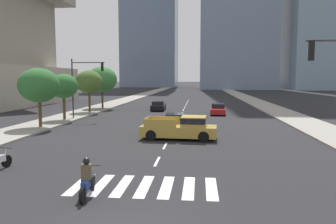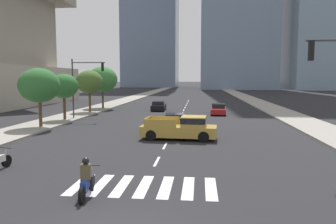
{
  "view_description": "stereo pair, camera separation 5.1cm",
  "coord_description": "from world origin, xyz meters",
  "px_view_note": "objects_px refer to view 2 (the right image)",
  "views": [
    {
      "loc": [
        2.19,
        -8.35,
        4.36
      ],
      "look_at": [
        0.0,
        14.39,
        2.0
      ],
      "focal_mm": 35.02,
      "sensor_mm": 36.0,
      "label": 1
    },
    {
      "loc": [
        2.24,
        -8.34,
        4.36
      ],
      "look_at": [
        0.0,
        14.39,
        2.0
      ],
      "focal_mm": 35.02,
      "sensor_mm": 36.0,
      "label": 2
    }
  ],
  "objects_px": {
    "street_tree_third": "(89,82)",
    "sedan_green_0": "(175,121)",
    "pickup_truck": "(182,128)",
    "street_tree_nearest": "(39,85)",
    "street_tree_fourth": "(102,79)",
    "sedan_red_1": "(218,109)",
    "street_tree_second": "(64,86)",
    "motorcycle_third": "(87,181)",
    "sedan_black_2": "(159,106)",
    "traffic_signal_far": "(84,78)"
  },
  "relations": [
    {
      "from": "pickup_truck",
      "to": "street_tree_second",
      "type": "relative_size",
      "value": 1.18
    },
    {
      "from": "pickup_truck",
      "to": "street_tree_second",
      "type": "bearing_deg",
      "value": 147.81
    },
    {
      "from": "sedan_green_0",
      "to": "street_tree_second",
      "type": "height_order",
      "value": "street_tree_second"
    },
    {
      "from": "sedan_red_1",
      "to": "traffic_signal_far",
      "type": "bearing_deg",
      "value": -62.14
    },
    {
      "from": "street_tree_nearest",
      "to": "street_tree_third",
      "type": "xyz_separation_m",
      "value": [
        0.0,
        12.89,
        0.16
      ]
    },
    {
      "from": "motorcycle_third",
      "to": "sedan_black_2",
      "type": "distance_m",
      "value": 32.63
    },
    {
      "from": "street_tree_nearest",
      "to": "street_tree_third",
      "type": "bearing_deg",
      "value": 90.0
    },
    {
      "from": "street_tree_second",
      "to": "street_tree_third",
      "type": "bearing_deg",
      "value": 90.0
    },
    {
      "from": "motorcycle_third",
      "to": "sedan_red_1",
      "type": "relative_size",
      "value": 0.46
    },
    {
      "from": "street_tree_third",
      "to": "pickup_truck",
      "type": "bearing_deg",
      "value": -53.18
    },
    {
      "from": "street_tree_fourth",
      "to": "motorcycle_third",
      "type": "bearing_deg",
      "value": -74.14
    },
    {
      "from": "sedan_black_2",
      "to": "traffic_signal_far",
      "type": "distance_m",
      "value": 12.93
    },
    {
      "from": "motorcycle_third",
      "to": "sedan_green_0",
      "type": "relative_size",
      "value": 0.46
    },
    {
      "from": "pickup_truck",
      "to": "sedan_green_0",
      "type": "relative_size",
      "value": 1.19
    },
    {
      "from": "sedan_green_0",
      "to": "motorcycle_third",
      "type": "bearing_deg",
      "value": -10.28
    },
    {
      "from": "motorcycle_third",
      "to": "traffic_signal_far",
      "type": "distance_m",
      "value": 23.85
    },
    {
      "from": "traffic_signal_far",
      "to": "street_tree_nearest",
      "type": "xyz_separation_m",
      "value": [
        -1.63,
        -6.48,
        -0.62
      ]
    },
    {
      "from": "pickup_truck",
      "to": "street_tree_fourth",
      "type": "relative_size",
      "value": 0.94
    },
    {
      "from": "sedan_green_0",
      "to": "sedan_red_1",
      "type": "bearing_deg",
      "value": 154.1
    },
    {
      "from": "street_tree_second",
      "to": "sedan_green_0",
      "type": "bearing_deg",
      "value": -15.61
    },
    {
      "from": "sedan_green_0",
      "to": "street_tree_fourth",
      "type": "bearing_deg",
      "value": -148.97
    },
    {
      "from": "sedan_green_0",
      "to": "street_tree_third",
      "type": "distance_m",
      "value": 16.36
    },
    {
      "from": "motorcycle_third",
      "to": "street_tree_second",
      "type": "xyz_separation_m",
      "value": [
        -9.68,
        20.76,
        2.96
      ]
    },
    {
      "from": "pickup_truck",
      "to": "traffic_signal_far",
      "type": "relative_size",
      "value": 0.88
    },
    {
      "from": "motorcycle_third",
      "to": "street_tree_third",
      "type": "bearing_deg",
      "value": 12.83
    },
    {
      "from": "pickup_truck",
      "to": "street_tree_fourth",
      "type": "height_order",
      "value": "street_tree_fourth"
    },
    {
      "from": "sedan_green_0",
      "to": "street_tree_nearest",
      "type": "distance_m",
      "value": 12.18
    },
    {
      "from": "traffic_signal_far",
      "to": "sedan_black_2",
      "type": "bearing_deg",
      "value": 57.81
    },
    {
      "from": "motorcycle_third",
      "to": "sedan_green_0",
      "type": "height_order",
      "value": "motorcycle_third"
    },
    {
      "from": "sedan_black_2",
      "to": "street_tree_third",
      "type": "xyz_separation_m",
      "value": [
        -8.22,
        -4.06,
        3.32
      ]
    },
    {
      "from": "motorcycle_third",
      "to": "street_tree_second",
      "type": "relative_size",
      "value": 0.45
    },
    {
      "from": "traffic_signal_far",
      "to": "street_tree_fourth",
      "type": "height_order",
      "value": "traffic_signal_far"
    },
    {
      "from": "sedan_green_0",
      "to": "street_tree_fourth",
      "type": "relative_size",
      "value": 0.79
    },
    {
      "from": "motorcycle_third",
      "to": "sedan_red_1",
      "type": "distance_m",
      "value": 29.29
    },
    {
      "from": "street_tree_third",
      "to": "street_tree_fourth",
      "type": "bearing_deg",
      "value": 90.0
    },
    {
      "from": "motorcycle_third",
      "to": "pickup_truck",
      "type": "bearing_deg",
      "value": -19.79
    },
    {
      "from": "pickup_truck",
      "to": "street_tree_nearest",
      "type": "relative_size",
      "value": 1.08
    },
    {
      "from": "street_tree_nearest",
      "to": "street_tree_fourth",
      "type": "height_order",
      "value": "street_tree_fourth"
    },
    {
      "from": "pickup_truck",
      "to": "sedan_black_2",
      "type": "distance_m",
      "value": 21.32
    },
    {
      "from": "traffic_signal_far",
      "to": "street_tree_second",
      "type": "distance_m",
      "value": 2.28
    },
    {
      "from": "pickup_truck",
      "to": "sedan_green_0",
      "type": "xyz_separation_m",
      "value": [
        -0.98,
        5.78,
        -0.26
      ]
    },
    {
      "from": "street_tree_second",
      "to": "motorcycle_third",
      "type": "bearing_deg",
      "value": -65.0
    },
    {
      "from": "motorcycle_third",
      "to": "traffic_signal_far",
      "type": "xyz_separation_m",
      "value": [
        -8.05,
        22.13,
        3.77
      ]
    },
    {
      "from": "motorcycle_third",
      "to": "sedan_green_0",
      "type": "xyz_separation_m",
      "value": [
        1.92,
        17.52,
        -0.03
      ]
    },
    {
      "from": "sedan_green_0",
      "to": "street_tree_nearest",
      "type": "bearing_deg",
      "value": -84.87
    },
    {
      "from": "pickup_truck",
      "to": "sedan_green_0",
      "type": "bearing_deg",
      "value": 103.05
    },
    {
      "from": "sedan_red_1",
      "to": "street_tree_nearest",
      "type": "distance_m",
      "value": 20.86
    },
    {
      "from": "street_tree_nearest",
      "to": "street_tree_fourth",
      "type": "distance_m",
      "value": 18.43
    },
    {
      "from": "sedan_green_0",
      "to": "street_tree_nearest",
      "type": "height_order",
      "value": "street_tree_nearest"
    },
    {
      "from": "street_tree_third",
      "to": "sedan_green_0",
      "type": "bearing_deg",
      "value": -43.53
    }
  ]
}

